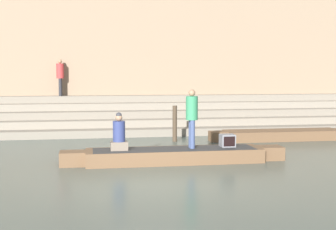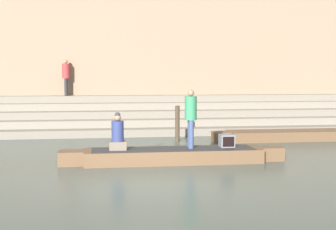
# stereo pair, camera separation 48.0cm
# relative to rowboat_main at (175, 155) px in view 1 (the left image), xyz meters

# --- Properties ---
(ground_plane) EXTENTS (120.00, 120.00, 0.00)m
(ground_plane) POSITION_rel_rowboat_main_xyz_m (-0.97, -2.33, -0.22)
(ground_plane) COLOR #47544C
(ghat_steps) EXTENTS (36.00, 3.90, 1.58)m
(ghat_steps) POSITION_rel_rowboat_main_xyz_m (-0.97, 8.08, 0.36)
(ghat_steps) COLOR gray
(ghat_steps) RESTS_ON ground
(back_wall) EXTENTS (34.20, 1.28, 7.83)m
(back_wall) POSITION_rel_rowboat_main_xyz_m (-0.97, 10.11, 3.67)
(back_wall) COLOR #937A60
(back_wall) RESTS_ON ground
(rowboat_main) EXTENTS (6.67, 1.30, 0.41)m
(rowboat_main) POSITION_rel_rowboat_main_xyz_m (0.00, 0.00, 0.00)
(rowboat_main) COLOR brown
(rowboat_main) RESTS_ON ground
(person_standing) EXTENTS (0.36, 0.36, 1.75)m
(person_standing) POSITION_rel_rowboat_main_xyz_m (0.53, 0.07, 1.20)
(person_standing) COLOR #3D4C75
(person_standing) RESTS_ON rowboat_main
(person_rowing) EXTENTS (0.50, 0.39, 1.10)m
(person_rowing) POSITION_rel_rowboat_main_xyz_m (-1.64, 0.05, 0.63)
(person_rowing) COLOR #756656
(person_rowing) RESTS_ON rowboat_main
(tv_set) EXTENTS (0.43, 0.43, 0.38)m
(tv_set) POSITION_rel_rowboat_main_xyz_m (1.66, 0.14, 0.38)
(tv_set) COLOR slate
(tv_set) RESTS_ON rowboat_main
(moored_boat_shore) EXTENTS (5.95, 1.19, 0.39)m
(moored_boat_shore) POSITION_rel_rowboat_main_xyz_m (5.10, 3.99, -0.01)
(moored_boat_shore) COLOR brown
(moored_boat_shore) RESTS_ON ground
(mooring_post) EXTENTS (0.17, 0.17, 1.39)m
(mooring_post) POSITION_rel_rowboat_main_xyz_m (0.77, 4.24, 0.48)
(mooring_post) COLOR #473828
(mooring_post) RESTS_ON ground
(person_on_steps) EXTENTS (0.35, 0.35, 1.72)m
(person_on_steps) POSITION_rel_rowboat_main_xyz_m (-3.83, 9.12, 2.35)
(person_on_steps) COLOR #28282D
(person_on_steps) RESTS_ON ghat_steps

